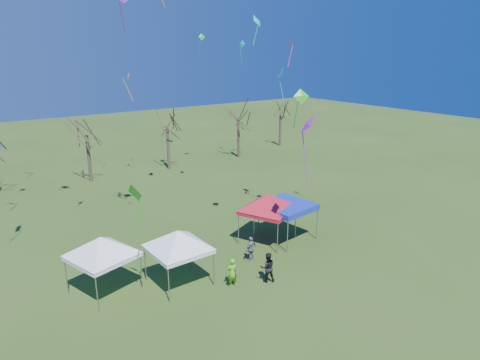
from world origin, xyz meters
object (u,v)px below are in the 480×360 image
object	(u,v)px
tent_white_mid	(178,234)
person_grey	(251,249)
tree_3	(166,113)
tent_white_west	(101,241)
tree_2	(85,118)
tent_blue	(286,206)
person_dark	(267,267)
person_green	(232,273)
tent_red	(268,197)
tree_4	(239,107)
tree_5	(281,103)

from	to	relation	value
tent_white_mid	person_grey	size ratio (longest dim) A/B	2.63
tree_3	tent_white_west	size ratio (longest dim) A/B	1.97
tree_2	tree_3	distance (m)	8.41
tent_white_west	tent_blue	world-z (taller)	tent_white_west
tree_2	tent_blue	bearing A→B (deg)	-72.50
person_dark	person_green	size ratio (longest dim) A/B	1.05
tent_red	person_dark	xyz separation A→B (m)	(-3.43, -4.24, -2.24)
tent_white_mid	tree_2	bearing A→B (deg)	84.97
tree_4	person_grey	distance (m)	27.25
tree_4	person_green	world-z (taller)	tree_4
tent_white_west	tent_blue	bearing A→B (deg)	-2.41
tent_white_mid	person_grey	distance (m)	5.32
tent_blue	person_green	distance (m)	7.36
tent_red	tent_blue	distance (m)	1.49
tent_blue	tree_4	bearing A→B (deg)	62.43
tent_white_mid	tent_red	world-z (taller)	tent_red
person_dark	tent_white_west	bearing A→B (deg)	-3.56
tree_2	tent_white_west	distance (m)	21.88
tent_white_mid	tent_red	bearing A→B (deg)	11.63
tent_red	person_grey	size ratio (longest dim) A/B	2.57
tree_2	tent_white_west	world-z (taller)	tree_2
tree_2	tree_3	size ratio (longest dim) A/B	1.03
tree_5	person_grey	xyz separation A→B (m)	(-23.21, -24.31, -4.94)
tent_white_mid	tree_5	bearing A→B (deg)	40.70
tree_5	tent_white_mid	distance (m)	37.12
tent_white_west	tent_red	world-z (taller)	tent_red
tree_4	tent_white_west	world-z (taller)	tree_4
tree_5	tent_white_west	world-z (taller)	tree_5
tree_3	person_green	xyz separation A→B (m)	(-8.19, -24.10, -5.25)
tree_4	tent_white_mid	size ratio (longest dim) A/B	1.89
tree_5	tent_red	bearing A→B (deg)	-132.26
tree_5	person_green	bearing A→B (deg)	-134.73
tree_4	person_grey	size ratio (longest dim) A/B	4.96
person_grey	tent_blue	bearing A→B (deg)	-178.72
tree_2	tent_white_mid	size ratio (longest dim) A/B	1.96
tree_3	tent_white_mid	size ratio (longest dim) A/B	1.89
tree_5	tent_white_west	bearing A→B (deg)	-144.58
person_dark	tent_red	bearing A→B (deg)	-103.76
person_dark	tent_white_mid	bearing A→B (deg)	-7.97
tree_2	tree_4	xyz separation A→B (m)	(17.72, -0.38, -0.23)
person_grey	person_green	size ratio (longest dim) A/B	0.96
tree_2	tent_white_west	xyz separation A→B (m)	(-5.64, -20.88, -3.31)
tree_5	tree_4	bearing A→B (deg)	-166.15
tree_4	tent_blue	world-z (taller)	tree_4
tree_2	tent_white_mid	xyz separation A→B (m)	(-1.98, -22.46, -3.32)
tent_red	tent_blue	bearing A→B (deg)	-22.63
tree_3	tree_4	xyz separation A→B (m)	(9.32, -0.04, -0.02)
person_grey	person_green	world-z (taller)	person_green
tree_4	tree_5	bearing A→B (deg)	13.85
tent_red	person_dark	bearing A→B (deg)	-128.99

